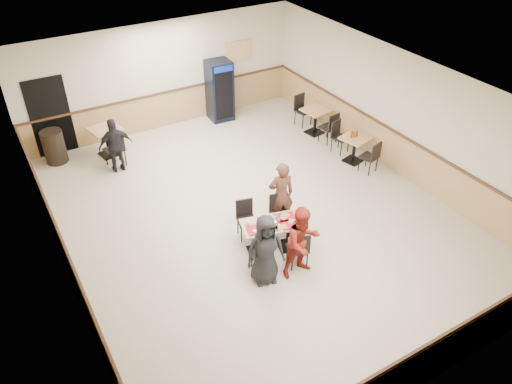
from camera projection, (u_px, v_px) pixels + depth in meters
ground at (254, 215)px, 11.12m from camera, size 10.00×10.00×0.00m
room_shell at (263, 127)px, 13.32m from camera, size 10.00×10.00×10.00m
main_table at (273, 232)px, 9.93m from camera, size 1.38×0.93×0.68m
main_chairs at (271, 233)px, 9.93m from camera, size 1.45×1.71×0.86m
diner_woman_left at (265, 250)px, 9.07m from camera, size 0.81×0.63×1.47m
diner_woman_right at (303, 242)px, 9.23m from camera, size 0.74×0.58×1.51m
diner_man_opposite at (281, 194)px, 10.44m from camera, size 0.63×0.49×1.53m
lone_diner at (116, 145)px, 12.23m from camera, size 0.85×0.39×1.42m
tabletop_clutter at (276, 223)px, 9.76m from camera, size 1.13×0.65×0.12m
side_table_near at (354, 146)px, 12.72m from camera, size 0.79×0.79×0.70m
side_table_near_chair_south at (369, 156)px, 12.34m from camera, size 0.50×0.50×0.88m
side_table_near_chair_north at (341, 137)px, 13.12m from camera, size 0.50×0.50×0.88m
side_table_far at (315, 118)px, 13.96m from camera, size 0.78×0.78×0.73m
side_table_far_chair_south at (328, 127)px, 13.56m from camera, size 0.49×0.49×0.92m
side_table_far_chair_north at (303, 110)px, 14.38m from camera, size 0.49×0.49×0.92m
condiment_caddy at (354, 134)px, 12.55m from camera, size 0.23×0.06×0.20m
back_table at (107, 137)px, 12.96m from camera, size 0.85×0.85×0.78m
back_table_chair_lone at (114, 149)px, 12.53m from camera, size 0.54×0.54×0.99m
pepsi_cooler at (220, 91)px, 14.49m from camera, size 0.71×0.72×1.77m
trash_bin at (54, 147)px, 12.73m from camera, size 0.55×0.55×0.87m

